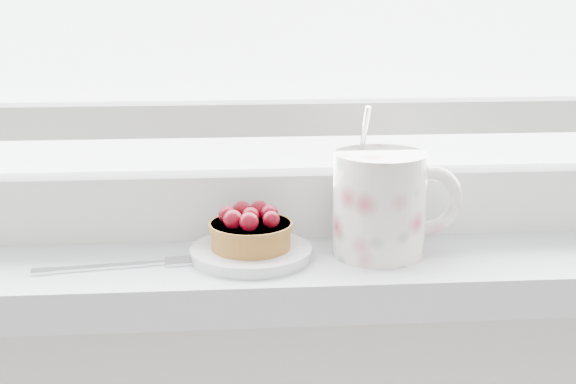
{
  "coord_description": "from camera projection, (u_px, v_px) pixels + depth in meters",
  "views": [
    {
      "loc": [
        -0.08,
        1.11,
        1.21
      ],
      "look_at": [
        -0.02,
        1.88,
        1.01
      ],
      "focal_mm": 50.0,
      "sensor_mm": 36.0,
      "label": 1
    }
  ],
  "objects": [
    {
      "name": "saucer",
      "position": [
        251.0,
        253.0,
        0.81
      ],
      "size": [
        0.12,
        0.12,
        0.01
      ],
      "primitive_type": "cylinder",
      "color": "silver",
      "rests_on": "windowsill"
    },
    {
      "name": "fork",
      "position": [
        130.0,
        265.0,
        0.79
      ],
      "size": [
        0.19,
        0.04,
        0.0
      ],
      "color": "silver",
      "rests_on": "windowsill"
    },
    {
      "name": "raspberry_tart",
      "position": [
        251.0,
        230.0,
        0.81
      ],
      "size": [
        0.08,
        0.08,
        0.04
      ],
      "color": "brown",
      "rests_on": "saucer"
    },
    {
      "name": "floral_mug",
      "position": [
        383.0,
        202.0,
        0.82
      ],
      "size": [
        0.14,
        0.1,
        0.15
      ],
      "color": "silver",
      "rests_on": "windowsill"
    }
  ]
}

